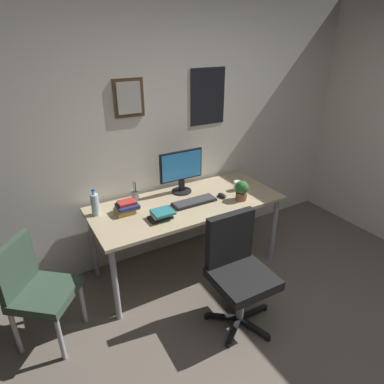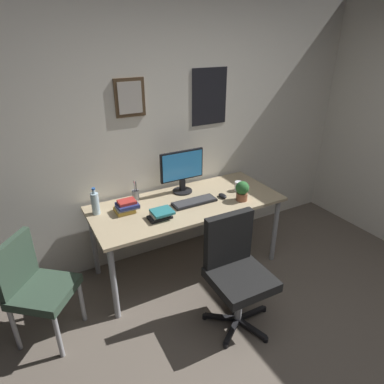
{
  "view_description": "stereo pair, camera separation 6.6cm",
  "coord_description": "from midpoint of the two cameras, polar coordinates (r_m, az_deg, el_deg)",
  "views": [
    {
      "loc": [
        -1.53,
        -0.82,
        2.22
      ],
      "look_at": [
        -0.15,
        1.58,
        0.9
      ],
      "focal_mm": 31.39,
      "sensor_mm": 36.0,
      "label": 1
    },
    {
      "loc": [
        -1.47,
        -0.86,
        2.22
      ],
      "look_at": [
        -0.15,
        1.58,
        0.9
      ],
      "focal_mm": 31.39,
      "sensor_mm": 36.0,
      "label": 2
    }
  ],
  "objects": [
    {
      "name": "potted_plant",
      "position": [
        3.25,
        7.85,
        0.38
      ],
      "size": [
        0.13,
        0.13,
        0.19
      ],
      "color": "brown",
      "rests_on": "desk"
    },
    {
      "name": "side_chair",
      "position": [
        2.88,
        -25.67,
        -14.29
      ],
      "size": [
        0.59,
        0.59,
        0.88
      ],
      "color": "#334738",
      "rests_on": "ground_plane"
    },
    {
      "name": "desk",
      "position": [
        3.25,
        -1.47,
        -2.83
      ],
      "size": [
        1.83,
        0.78,
        0.75
      ],
      "color": "tan",
      "rests_on": "ground_plane"
    },
    {
      "name": "office_chair",
      "position": [
        2.77,
        7.01,
        -12.41
      ],
      "size": [
        0.55,
        0.57,
        0.95
      ],
      "color": "black",
      "rests_on": "ground_plane"
    },
    {
      "name": "wall_back",
      "position": [
        3.47,
        -3.21,
        10.06
      ],
      "size": [
        4.4,
        0.1,
        2.6
      ],
      "color": "silver",
      "rests_on": "ground_plane"
    },
    {
      "name": "keyboard",
      "position": [
        3.2,
        -0.21,
        -1.67
      ],
      "size": [
        0.43,
        0.15,
        0.03
      ],
      "color": "black",
      "rests_on": "desk"
    },
    {
      "name": "monitor",
      "position": [
        3.33,
        -2.41,
        3.78
      ],
      "size": [
        0.46,
        0.2,
        0.43
      ],
      "color": "black",
      "rests_on": "desk"
    },
    {
      "name": "book_stack_right",
      "position": [
        3.08,
        -11.71,
        -2.56
      ],
      "size": [
        0.21,
        0.17,
        0.11
      ],
      "color": "gold",
      "rests_on": "desk"
    },
    {
      "name": "pen_cup",
      "position": [
        3.29,
        -10.23,
        -0.5
      ],
      "size": [
        0.07,
        0.07,
        0.2
      ],
      "color": "#9EA0A5",
      "rests_on": "desk"
    },
    {
      "name": "computer_mouse",
      "position": [
        3.31,
        4.54,
        -0.6
      ],
      "size": [
        0.06,
        0.11,
        0.04
      ],
      "color": "black",
      "rests_on": "desk"
    },
    {
      "name": "water_bottle",
      "position": [
        3.08,
        -16.74,
        -2.0
      ],
      "size": [
        0.07,
        0.07,
        0.25
      ],
      "color": "silver",
      "rests_on": "desk"
    },
    {
      "name": "book_stack_left",
      "position": [
        2.94,
        -5.87,
        -3.8
      ],
      "size": [
        0.21,
        0.17,
        0.08
      ],
      "color": "black",
      "rests_on": "desk"
    },
    {
      "name": "coffee_mug_near",
      "position": [
        3.47,
        7.21,
        1.09
      ],
      "size": [
        0.11,
        0.08,
        0.1
      ],
      "color": "white",
      "rests_on": "desk"
    }
  ]
}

